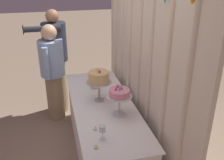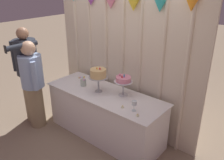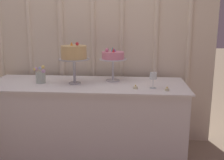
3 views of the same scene
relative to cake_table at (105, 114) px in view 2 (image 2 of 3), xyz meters
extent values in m
plane|color=gray|center=(0.00, -0.10, -0.40)|extent=(24.00, 24.00, 0.00)
cube|color=beige|center=(0.00, 0.47, 0.88)|extent=(2.80, 0.04, 2.55)
cylinder|color=beige|center=(-1.11, 0.44, 0.88)|extent=(0.06, 0.06, 2.55)
cylinder|color=beige|center=(-0.74, 0.44, 0.88)|extent=(0.06, 0.06, 2.55)
cylinder|color=beige|center=(-0.36, 0.44, 0.88)|extent=(0.08, 0.08, 2.55)
cylinder|color=beige|center=(0.01, 0.44, 0.88)|extent=(0.06, 0.06, 2.55)
cylinder|color=beige|center=(0.34, 0.44, 0.88)|extent=(0.05, 0.05, 2.55)
cylinder|color=beige|center=(0.73, 0.44, 0.88)|extent=(0.06, 0.06, 2.55)
cylinder|color=beige|center=(1.10, 0.44, 0.88)|extent=(0.06, 0.06, 2.55)
cone|color=purple|center=(-0.64, 0.41, 1.75)|extent=(0.18, 0.18, 0.18)
cone|color=pink|center=(-0.21, 0.41, 1.72)|extent=(0.18, 0.18, 0.18)
cone|color=yellow|center=(0.21, 0.41, 1.72)|extent=(0.18, 0.18, 0.18)
cone|color=#2DB2B7|center=(0.64, 0.41, 1.75)|extent=(0.18, 0.18, 0.18)
cone|color=orange|center=(1.07, 0.41, 1.79)|extent=(0.18, 0.18, 0.18)
cube|color=white|center=(0.00, 0.00, -0.01)|extent=(1.99, 0.68, 0.78)
cube|color=white|center=(0.00, 0.00, 0.39)|extent=(2.04, 0.73, 0.01)
cylinder|color=#B2B2B7|center=(-0.11, -0.02, 0.40)|extent=(0.12, 0.12, 0.01)
cylinder|color=#B2B2B7|center=(-0.11, -0.02, 0.53)|extent=(0.03, 0.03, 0.23)
cylinder|color=#B2B2B7|center=(-0.11, -0.02, 0.65)|extent=(0.31, 0.31, 0.01)
cylinder|color=#DBB775|center=(-0.11, -0.02, 0.72)|extent=(0.25, 0.25, 0.13)
sphere|color=#DB333D|center=(-0.07, -0.02, 0.80)|extent=(0.03, 0.03, 0.03)
cone|color=orange|center=(-0.13, -0.03, 0.80)|extent=(0.03, 0.03, 0.04)
cylinder|color=silver|center=(0.27, 0.13, 0.40)|extent=(0.14, 0.14, 0.01)
cylinder|color=silver|center=(0.27, 0.13, 0.52)|extent=(0.02, 0.02, 0.21)
cylinder|color=silver|center=(0.27, 0.13, 0.63)|extent=(0.29, 0.29, 0.01)
cylinder|color=pink|center=(0.27, 0.13, 0.67)|extent=(0.23, 0.23, 0.07)
cone|color=purple|center=(0.29, 0.13, 0.72)|extent=(0.02, 0.02, 0.04)
cone|color=#2DB2B7|center=(0.26, 0.16, 0.73)|extent=(0.03, 0.03, 0.05)
sphere|color=pink|center=(0.21, 0.13, 0.73)|extent=(0.04, 0.04, 0.04)
cone|color=#DB333D|center=(0.27, 0.09, 0.73)|extent=(0.03, 0.03, 0.05)
cylinder|color=silver|center=(0.67, -0.15, 0.40)|extent=(0.06, 0.06, 0.00)
cylinder|color=silver|center=(0.67, -0.15, 0.44)|extent=(0.01, 0.01, 0.08)
cylinder|color=silver|center=(0.67, -0.15, 0.52)|extent=(0.07, 0.07, 0.06)
cylinder|color=#B2C1B2|center=(-0.46, -0.02, 0.45)|extent=(0.10, 0.10, 0.11)
sphere|color=#E5C666|center=(-0.43, -0.03, 0.56)|extent=(0.03, 0.03, 0.03)
sphere|color=#CC9EC6|center=(-0.42, -0.04, 0.52)|extent=(0.04, 0.04, 0.04)
sphere|color=silver|center=(-0.46, -0.04, 0.56)|extent=(0.03, 0.03, 0.03)
sphere|color=#E5C666|center=(-0.50, -0.07, 0.55)|extent=(0.03, 0.03, 0.03)
sphere|color=#CC9EC6|center=(-0.49, -0.06, 0.55)|extent=(0.04, 0.04, 0.04)
cylinder|color=beige|center=(0.51, -0.19, 0.41)|extent=(0.04, 0.04, 0.02)
sphere|color=#F9CC4C|center=(0.51, -0.19, 0.43)|extent=(0.01, 0.01, 0.01)
cylinder|color=beige|center=(0.79, -0.23, 0.41)|extent=(0.04, 0.04, 0.02)
sphere|color=#F9CC4C|center=(0.79, -0.23, 0.43)|extent=(0.01, 0.01, 0.01)
cylinder|color=#9E8966|center=(-1.13, -0.56, -0.01)|extent=(0.35, 0.35, 0.77)
cylinder|color=#93ADD6|center=(-1.13, -0.56, 0.65)|extent=(0.48, 0.48, 0.55)
sphere|color=tan|center=(-1.13, -0.56, 1.04)|extent=(0.24, 0.24, 0.24)
cube|color=#334284|center=(-1.13, -0.73, 0.68)|extent=(0.04, 0.02, 0.35)
cylinder|color=#93ADD6|center=(-1.35, -0.48, 0.64)|extent=(0.08, 0.08, 0.49)
cylinder|color=#93ADD6|center=(-0.92, -0.64, 0.64)|extent=(0.08, 0.08, 0.49)
cylinder|color=#9E8966|center=(-1.37, -0.49, 0.06)|extent=(0.37, 0.37, 0.93)
cylinder|color=#282D38|center=(-1.37, -0.49, 0.83)|extent=(0.51, 0.51, 0.61)
sphere|color=#A37556|center=(-1.37, -0.49, 1.24)|extent=(0.20, 0.20, 0.20)
cube|color=maroon|center=(-1.37, -0.66, 0.86)|extent=(0.04, 0.02, 0.39)
cylinder|color=#282D38|center=(-1.57, -0.59, 0.83)|extent=(0.08, 0.08, 0.53)
cylinder|color=#282D38|center=(-1.16, -0.64, 1.10)|extent=(0.08, 0.53, 0.08)
cube|color=black|center=(-1.16, -0.91, 1.10)|extent=(0.06, 0.01, 0.12)
camera|label=1|loc=(2.68, -0.54, 1.95)|focal=41.22mm
camera|label=2|loc=(2.26, -2.50, 2.09)|focal=38.05mm
camera|label=3|loc=(0.49, -2.58, 1.02)|focal=42.26mm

